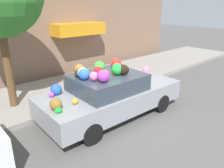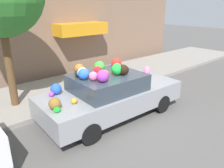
# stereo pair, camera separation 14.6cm
# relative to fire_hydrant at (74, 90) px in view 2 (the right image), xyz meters

# --- Properties ---
(ground_plane) EXTENTS (60.00, 60.00, 0.00)m
(ground_plane) POSITION_rel_fire_hydrant_xyz_m (0.42, -1.47, -0.49)
(ground_plane) COLOR #565451
(sidewalk_curb) EXTENTS (24.00, 3.20, 0.15)m
(sidewalk_curb) POSITION_rel_fire_hydrant_xyz_m (0.42, 1.23, -0.42)
(sidewalk_curb) COLOR gray
(sidewalk_curb) RESTS_ON ground
(building_facade) EXTENTS (18.00, 1.20, 5.88)m
(building_facade) POSITION_rel_fire_hydrant_xyz_m (0.49, 3.46, 2.42)
(building_facade) COLOR #846651
(building_facade) RESTS_ON ground
(fire_hydrant) EXTENTS (0.20, 0.20, 0.70)m
(fire_hydrant) POSITION_rel_fire_hydrant_xyz_m (0.00, 0.00, 0.00)
(fire_hydrant) COLOR #B2B2B7
(fire_hydrant) RESTS_ON sidewalk_curb
(art_car) EXTENTS (4.46, 2.00, 1.68)m
(art_car) POSITION_rel_fire_hydrant_xyz_m (0.35, -1.48, 0.25)
(art_car) COLOR gray
(art_car) RESTS_ON ground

